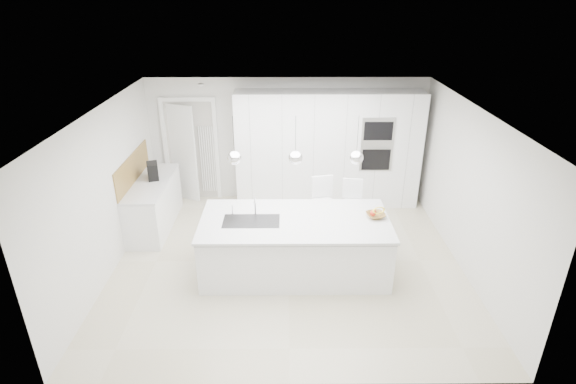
{
  "coord_description": "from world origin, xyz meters",
  "views": [
    {
      "loc": [
        -0.05,
        -6.19,
        4.07
      ],
      "look_at": [
        0.0,
        0.3,
        1.1
      ],
      "focal_mm": 28.0,
      "sensor_mm": 36.0,
      "label": 1
    }
  ],
  "objects_px": {
    "island_base": "(295,248)",
    "fruit_bowl": "(376,215)",
    "espresso_machine": "(153,171)",
    "bar_stool_left": "(322,211)",
    "bar_stool_right": "(352,212)"
  },
  "relations": [
    {
      "from": "island_base",
      "to": "bar_stool_right",
      "type": "relative_size",
      "value": 2.56
    },
    {
      "from": "island_base",
      "to": "bar_stool_left",
      "type": "xyz_separation_m",
      "value": [
        0.49,
        0.95,
        0.15
      ]
    },
    {
      "from": "fruit_bowl",
      "to": "island_base",
      "type": "bearing_deg",
      "value": -174.86
    },
    {
      "from": "island_base",
      "to": "bar_stool_left",
      "type": "relative_size",
      "value": 2.41
    },
    {
      "from": "fruit_bowl",
      "to": "bar_stool_left",
      "type": "distance_m",
      "value": 1.17
    },
    {
      "from": "bar_stool_left",
      "to": "bar_stool_right",
      "type": "height_order",
      "value": "bar_stool_left"
    },
    {
      "from": "fruit_bowl",
      "to": "espresso_machine",
      "type": "relative_size",
      "value": 0.91
    },
    {
      "from": "island_base",
      "to": "bar_stool_right",
      "type": "distance_m",
      "value": 1.42
    },
    {
      "from": "espresso_machine",
      "to": "bar_stool_left",
      "type": "distance_m",
      "value": 3.13
    },
    {
      "from": "espresso_machine",
      "to": "bar_stool_left",
      "type": "bearing_deg",
      "value": -29.91
    },
    {
      "from": "fruit_bowl",
      "to": "bar_stool_left",
      "type": "xyz_separation_m",
      "value": [
        -0.73,
        0.84,
        -0.35
      ]
    },
    {
      "from": "fruit_bowl",
      "to": "bar_stool_right",
      "type": "relative_size",
      "value": 0.25
    },
    {
      "from": "island_base",
      "to": "bar_stool_right",
      "type": "bearing_deg",
      "value": 44.42
    },
    {
      "from": "island_base",
      "to": "espresso_machine",
      "type": "height_order",
      "value": "espresso_machine"
    },
    {
      "from": "island_base",
      "to": "fruit_bowl",
      "type": "xyz_separation_m",
      "value": [
        1.22,
        0.11,
        0.5
      ]
    }
  ]
}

